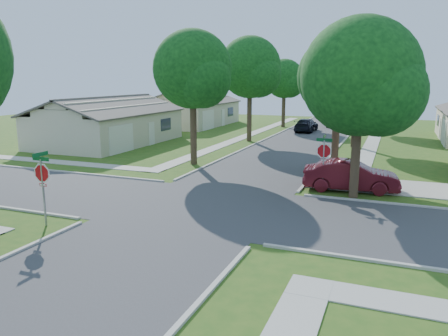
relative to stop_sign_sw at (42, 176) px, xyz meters
name	(u,v)px	position (x,y,z in m)	size (l,w,h in m)	color
ground	(202,207)	(4.70, 4.70, -2.03)	(100.00, 100.00, 0.00)	#295216
road_ns	(202,206)	(4.70, 4.70, -2.03)	(7.00, 100.00, 0.02)	#333335
sidewalk_ne	(373,140)	(10.80, 30.70, -2.01)	(1.20, 40.00, 0.04)	#9E9B91
sidewalk_nw	(251,134)	(-1.40, 30.70, -2.01)	(1.20, 40.00, 0.04)	#9E9B91
driveway	(389,186)	(12.60, 11.80, -2.01)	(8.80, 3.60, 0.05)	#9E9B91
stop_sign_sw	(42,176)	(0.00, 0.00, 0.00)	(1.05, 0.80, 2.98)	gray
stop_sign_ne	(324,153)	(9.40, 9.40, 0.00)	(1.05, 0.80, 2.98)	gray
tree_e_near	(339,81)	(9.45, 13.71, 3.61)	(4.97, 4.80, 8.28)	#38281C
tree_e_mid	(358,72)	(9.46, 25.71, 4.22)	(5.59, 5.40, 9.21)	#38281C
tree_e_far	(368,76)	(9.45, 38.71, 3.95)	(5.17, 5.00, 8.72)	#38281C
tree_w_near	(193,73)	(0.06, 13.71, 4.08)	(5.38, 5.20, 8.97)	#38281C
tree_w_mid	(251,70)	(0.06, 25.71, 4.46)	(5.80, 5.60, 9.56)	#38281C
tree_w_far	(285,81)	(0.05, 38.71, 3.48)	(4.76, 4.60, 8.04)	#38281C
tree_ne_corner	(361,82)	(11.06, 8.91, 3.56)	(5.80, 5.60, 8.66)	#38281C
house_nw_near	(109,127)	(-11.29, 19.70, -0.51)	(8.42, 13.60, 4.23)	#B6A98F
house_nw_far	(191,113)	(-11.29, 36.70, -0.51)	(8.42, 13.60, 4.23)	#B6A98F
car_driveway	(351,176)	(10.72, 10.20, -1.23)	(1.69, 4.84, 1.60)	#531119
car_curb_east	(336,121)	(5.90, 41.10, -1.33)	(1.66, 4.12, 1.40)	black
car_curb_west	(306,125)	(3.50, 35.10, -1.32)	(2.00, 4.92, 1.43)	black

